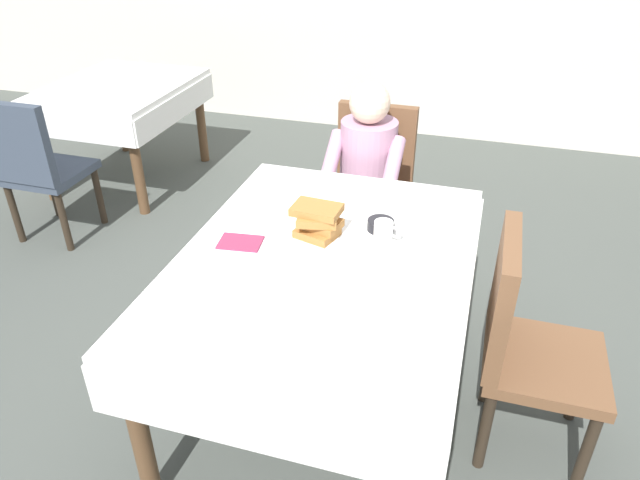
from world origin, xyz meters
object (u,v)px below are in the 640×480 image
at_px(dining_table_main, 324,276).
at_px(diner_person, 366,167).
at_px(background_chair_empty, 35,163).
at_px(syrup_pitcher, 276,205).
at_px(background_table_far, 121,100).
at_px(cup_coffee, 384,231).
at_px(chair_right_side, 523,336).
at_px(fork_left_of_plate, 273,234).
at_px(knife_right_of_plate, 364,248).
at_px(plate_breakfast, 319,238).
at_px(spoon_near_edge, 285,282).
at_px(breakfast_stack, 318,221).
at_px(chair_diner, 371,179).
at_px(bowl_butter, 381,225).

relative_size(dining_table_main, diner_person, 1.36).
bearing_deg(background_chair_empty, syrup_pitcher, -16.84).
bearing_deg(diner_person, dining_table_main, 93.45).
bearing_deg(syrup_pitcher, background_table_far, 139.71).
bearing_deg(background_chair_empty, diner_person, 6.07).
height_order(cup_coffee, syrup_pitcher, cup_coffee).
height_order(chair_right_side, fork_left_of_plate, chair_right_side).
height_order(cup_coffee, knife_right_of_plate, cup_coffee).
bearing_deg(background_table_far, plate_breakfast, -39.44).
bearing_deg(spoon_near_edge, background_table_far, 141.22).
xyz_separation_m(breakfast_stack, fork_left_of_plate, (-0.18, -0.02, -0.08)).
xyz_separation_m(cup_coffee, syrup_pitcher, (-0.49, 0.09, -0.01)).
bearing_deg(dining_table_main, plate_breakfast, 114.66).
bearing_deg(cup_coffee, chair_diner, 104.53).
bearing_deg(chair_right_side, diner_person, -140.64).
xyz_separation_m(diner_person, knife_right_of_plate, (0.20, -0.91, 0.07)).
bearing_deg(cup_coffee, dining_table_main, -136.43).
xyz_separation_m(dining_table_main, bowl_butter, (0.17, 0.26, 0.11)).
distance_m(dining_table_main, diner_person, 1.02).
xyz_separation_m(chair_diner, fork_left_of_plate, (-0.18, -1.07, 0.21)).
bearing_deg(spoon_near_edge, background_chair_empty, 158.98).
height_order(plate_breakfast, syrup_pitcher, syrup_pitcher).
distance_m(dining_table_main, bowl_butter, 0.33).
bearing_deg(background_table_far, chair_right_side, -31.94).
bearing_deg(bowl_butter, background_table_far, 146.00).
bearing_deg(knife_right_of_plate, syrup_pitcher, 74.58).
bearing_deg(plate_breakfast, cup_coffee, 14.81).
distance_m(plate_breakfast, bowl_butter, 0.26).
bearing_deg(background_chair_empty, plate_breakfast, -19.01).
xyz_separation_m(dining_table_main, background_chair_empty, (-2.04, 0.80, -0.12)).
bearing_deg(background_table_far, chair_diner, -16.42).
bearing_deg(background_table_far, cup_coffee, -35.06).
bearing_deg(breakfast_stack, bowl_butter, 31.91).
xyz_separation_m(diner_person, breakfast_stack, (-0.00, -0.89, 0.15)).
relative_size(syrup_pitcher, fork_left_of_plate, 0.44).
height_order(diner_person, breakfast_stack, diner_person).
xyz_separation_m(chair_right_side, knife_right_of_plate, (-0.64, 0.10, 0.21)).
xyz_separation_m(spoon_near_edge, background_chair_empty, (-1.95, 1.01, -0.21)).
bearing_deg(plate_breakfast, knife_right_of_plate, -6.01).
xyz_separation_m(diner_person, cup_coffee, (0.26, -0.83, 0.11)).
bearing_deg(diner_person, fork_left_of_plate, 78.66).
distance_m(breakfast_stack, spoon_near_edge, 0.34).
relative_size(breakfast_stack, cup_coffee, 1.80).
xyz_separation_m(chair_diner, background_chair_empty, (-1.98, -0.37, 0.00)).
height_order(fork_left_of_plate, spoon_near_edge, same).
bearing_deg(bowl_butter, background_chair_empty, 166.27).
bearing_deg(spoon_near_edge, plate_breakfast, 90.50).
bearing_deg(knife_right_of_plate, fork_left_of_plate, 96.79).
height_order(breakfast_stack, knife_right_of_plate, breakfast_stack).
height_order(plate_breakfast, spoon_near_edge, plate_breakfast).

